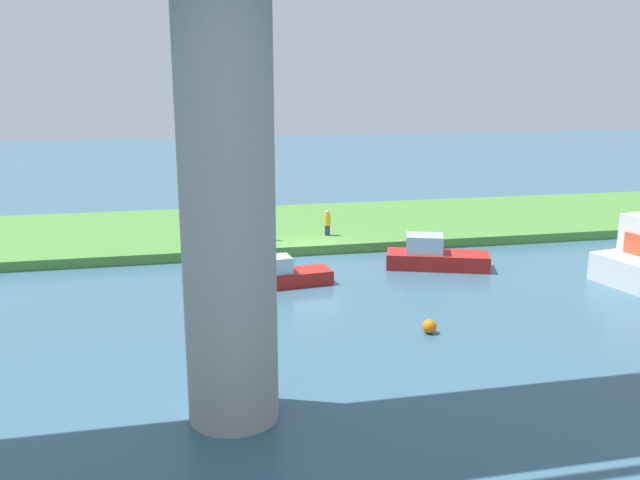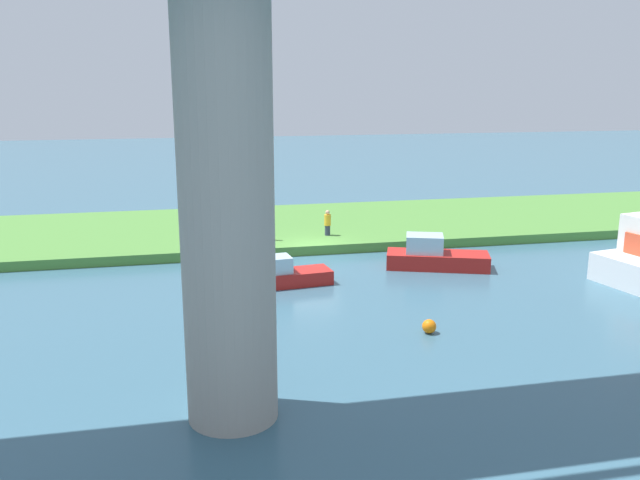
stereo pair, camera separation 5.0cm
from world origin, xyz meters
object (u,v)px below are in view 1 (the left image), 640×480
person_on_bank (327,223)px  riverboat_paddlewheel (434,256)px  bridge_pylon (228,211)px  mooring_post (272,231)px  marker_buoy (429,326)px  motorboat_white (283,275)px

person_on_bank → riverboat_paddlewheel: (-3.87, 5.77, -0.63)m
bridge_pylon → riverboat_paddlewheel: bridge_pylon is taller
bridge_pylon → mooring_post: (-3.66, -17.73, -4.52)m
person_on_bank → mooring_post: bearing=10.2°
bridge_pylon → marker_buoy: bridge_pylon is taller
riverboat_paddlewheel → bridge_pylon: bearing=49.7°
person_on_bank → motorboat_white: (3.59, 7.01, -0.73)m
motorboat_white → marker_buoy: motorboat_white is taller
riverboat_paddlewheel → mooring_post: bearing=-36.8°
bridge_pylon → mooring_post: size_ratio=11.58×
marker_buoy → riverboat_paddlewheel: bearing=-113.0°
bridge_pylon → marker_buoy: size_ratio=21.98×
bridge_pylon → motorboat_white: size_ratio=2.70×
bridge_pylon → person_on_bank: size_ratio=7.91×
person_on_bank → marker_buoy: (-0.49, 13.76, -0.95)m
mooring_post → motorboat_white: (0.50, 6.45, -0.51)m
bridge_pylon → person_on_bank: 19.96m
mooring_post → riverboat_paddlewheel: (-6.96, 5.21, -0.41)m
riverboat_paddlewheel → marker_buoy: riverboat_paddlewheel is taller
person_on_bank → riverboat_paddlewheel: bearing=123.9°
bridge_pylon → marker_buoy: (-7.24, -4.53, -5.24)m
mooring_post → motorboat_white: mooring_post is taller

